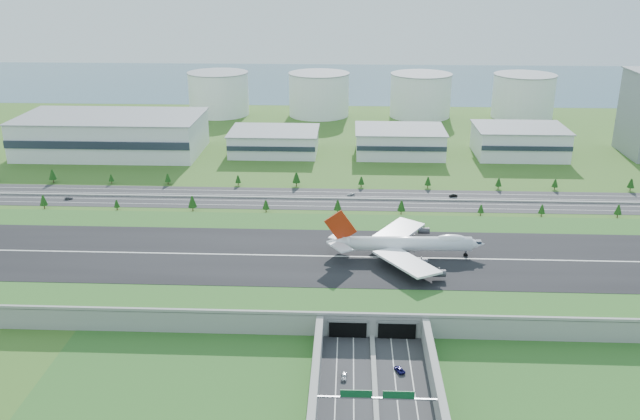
{
  "coord_description": "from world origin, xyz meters",
  "views": [
    {
      "loc": [
        -9.07,
        -256.62,
        123.56
      ],
      "look_at": [
        -21.96,
        35.0,
        15.7
      ],
      "focal_mm": 38.0,
      "sensor_mm": 36.0,
      "label": 1
    }
  ],
  "objects_px": {
    "fuel_tank_a": "(219,94)",
    "car_7": "(351,194)",
    "car_0": "(344,376)",
    "car_5": "(453,196)",
    "car_2": "(399,370)",
    "boeing_747": "(406,244)",
    "car_4": "(69,198)"
  },
  "relations": [
    {
      "from": "fuel_tank_a",
      "to": "car_7",
      "type": "height_order",
      "value": "fuel_tank_a"
    },
    {
      "from": "car_0",
      "to": "boeing_747",
      "type": "bearing_deg",
      "value": 74.97
    },
    {
      "from": "fuel_tank_a",
      "to": "car_4",
      "type": "xyz_separation_m",
      "value": [
        -42.68,
        -222.22,
        -16.63
      ]
    },
    {
      "from": "car_5",
      "to": "car_0",
      "type": "bearing_deg",
      "value": -31.08
    },
    {
      "from": "fuel_tank_a",
      "to": "car_5",
      "type": "xyz_separation_m",
      "value": [
        169.23,
        -208.6,
        -16.62
      ]
    },
    {
      "from": "car_0",
      "to": "car_5",
      "type": "height_order",
      "value": "car_0"
    },
    {
      "from": "fuel_tank_a",
      "to": "car_4",
      "type": "relative_size",
      "value": 11.36
    },
    {
      "from": "fuel_tank_a",
      "to": "boeing_747",
      "type": "xyz_separation_m",
      "value": [
        134.94,
        -308.32,
        -3.65
      ]
    },
    {
      "from": "car_2",
      "to": "car_7",
      "type": "distance_m",
      "value": 173.24
    },
    {
      "from": "car_0",
      "to": "car_2",
      "type": "bearing_deg",
      "value": 17.23
    },
    {
      "from": "car_0",
      "to": "car_7",
      "type": "xyz_separation_m",
      "value": [
        1.96,
        177.13,
        -0.11
      ]
    },
    {
      "from": "car_4",
      "to": "car_5",
      "type": "distance_m",
      "value": 212.35
    },
    {
      "from": "car_5",
      "to": "car_7",
      "type": "xyz_separation_m",
      "value": [
        -56.83,
        0.43,
        -0.09
      ]
    },
    {
      "from": "fuel_tank_a",
      "to": "car_5",
      "type": "bearing_deg",
      "value": -50.95
    },
    {
      "from": "car_0",
      "to": "car_4",
      "type": "bearing_deg",
      "value": 135.82
    },
    {
      "from": "car_2",
      "to": "car_4",
      "type": "distance_m",
      "value": 233.0
    },
    {
      "from": "car_0",
      "to": "car_2",
      "type": "xyz_separation_m",
      "value": [
        17.69,
        4.61,
        -0.11
      ]
    },
    {
      "from": "car_2",
      "to": "car_7",
      "type": "xyz_separation_m",
      "value": [
        -15.72,
        172.52,
        0.0
      ]
    },
    {
      "from": "fuel_tank_a",
      "to": "car_5",
      "type": "height_order",
      "value": "fuel_tank_a"
    },
    {
      "from": "boeing_747",
      "to": "car_0",
      "type": "height_order",
      "value": "boeing_747"
    },
    {
      "from": "car_2",
      "to": "car_4",
      "type": "bearing_deg",
      "value": -67.23
    },
    {
      "from": "car_2",
      "to": "car_5",
      "type": "relative_size",
      "value": 1.04
    },
    {
      "from": "car_5",
      "to": "car_2",
      "type": "bearing_deg",
      "value": -26.11
    },
    {
      "from": "car_7",
      "to": "car_5",
      "type": "bearing_deg",
      "value": 70.06
    },
    {
      "from": "boeing_747",
      "to": "car_4",
      "type": "distance_m",
      "value": 197.81
    },
    {
      "from": "boeing_747",
      "to": "car_7",
      "type": "xyz_separation_m",
      "value": [
        -22.53,
        100.15,
        -13.06
      ]
    },
    {
      "from": "fuel_tank_a",
      "to": "boeing_747",
      "type": "relative_size",
      "value": 0.75
    },
    {
      "from": "fuel_tank_a",
      "to": "car_0",
      "type": "height_order",
      "value": "fuel_tank_a"
    },
    {
      "from": "boeing_747",
      "to": "car_2",
      "type": "height_order",
      "value": "boeing_747"
    },
    {
      "from": "car_0",
      "to": "car_5",
      "type": "bearing_deg",
      "value": 74.22
    },
    {
      "from": "car_2",
      "to": "car_7",
      "type": "bearing_deg",
      "value": -109.16
    },
    {
      "from": "boeing_747",
      "to": "car_7",
      "type": "relative_size",
      "value": 14.52
    }
  ]
}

